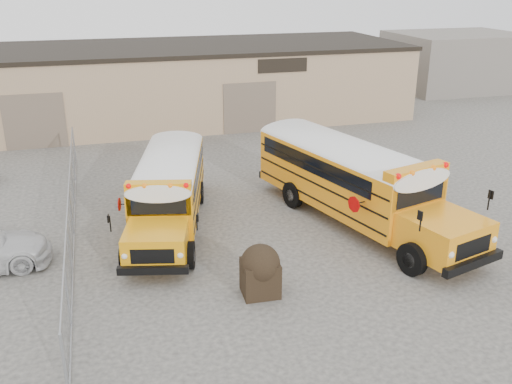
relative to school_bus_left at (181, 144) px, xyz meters
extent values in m
plane|color=#42403D|center=(1.12, -8.53, -1.52)|extent=(120.00, 120.00, 0.00)
cube|color=tan|center=(1.12, 11.47, 0.73)|extent=(30.00, 10.00, 4.50)
cube|color=black|center=(1.12, 11.47, 3.03)|extent=(30.20, 10.20, 0.25)
cube|color=black|center=(7.12, 6.45, 2.38)|extent=(3.00, 0.08, 0.80)
cube|color=brown|center=(-6.88, 6.45, -0.02)|extent=(3.20, 0.08, 3.00)
cube|color=brown|center=(5.12, 6.45, -0.02)|extent=(3.20, 0.08, 3.00)
cylinder|color=#94979C|center=(-4.88, -14.53, -0.62)|extent=(0.07, 0.07, 1.80)
cylinder|color=#94979C|center=(-4.88, -11.53, -0.62)|extent=(0.07, 0.07, 1.80)
cylinder|color=#94979C|center=(-4.88, -8.53, -0.62)|extent=(0.07, 0.07, 1.80)
cylinder|color=#94979C|center=(-4.88, -5.53, -0.62)|extent=(0.07, 0.07, 1.80)
cylinder|color=#94979C|center=(-4.88, -2.53, -0.62)|extent=(0.07, 0.07, 1.80)
cylinder|color=#94979C|center=(-4.88, 0.47, -0.62)|extent=(0.07, 0.07, 1.80)
cylinder|color=#94979C|center=(-4.88, 3.47, -0.62)|extent=(0.07, 0.07, 1.80)
cylinder|color=#94979C|center=(-4.88, -5.53, 0.26)|extent=(0.05, 18.00, 0.05)
cylinder|color=#94979C|center=(-4.88, -5.53, -1.47)|extent=(0.05, 18.00, 0.05)
cube|color=#94979C|center=(-4.88, -5.53, -0.62)|extent=(0.02, 18.00, 1.70)
cube|color=gray|center=(25.12, 15.47, 0.68)|extent=(10.00, 8.00, 4.40)
cube|color=orange|center=(0.09, 0.38, -0.15)|extent=(3.77, 7.07, 1.82)
cube|color=orange|center=(-0.95, -3.84, -0.55)|extent=(2.36, 2.36, 1.02)
cube|color=black|center=(-0.71, -2.87, 0.36)|extent=(1.78, 0.49, 0.66)
cube|color=white|center=(0.09, 0.38, 0.89)|extent=(3.78, 7.14, 0.35)
cube|color=orange|center=(-0.66, -2.68, 0.91)|extent=(2.21, 0.95, 0.32)
sphere|color=#E50705|center=(-1.61, -2.65, 1.02)|extent=(0.18, 0.18, 0.18)
sphere|color=#E50705|center=(0.19, -3.10, 1.02)|extent=(0.18, 0.18, 0.18)
sphere|color=orange|center=(-1.12, -2.77, 1.02)|extent=(0.18, 0.18, 0.18)
sphere|color=orange|center=(-0.30, -2.97, 1.02)|extent=(0.18, 0.18, 0.18)
cube|color=black|center=(-1.20, -4.85, -0.96)|extent=(2.15, 0.71, 0.25)
cube|color=black|center=(0.91, 3.70, -0.96)|extent=(2.15, 0.69, 0.25)
cube|color=black|center=(0.09, 0.38, -0.22)|extent=(3.77, 6.95, 0.05)
cube|color=black|center=(0.16, 0.63, 0.36)|extent=(3.54, 6.04, 0.55)
cylinder|color=black|center=(-1.95, -3.49, -1.06)|extent=(0.46, 0.95, 0.92)
cylinder|color=black|center=(0.10, -4.00, -1.06)|extent=(0.46, 0.95, 0.92)
cylinder|color=black|center=(-0.61, 1.94, -1.06)|extent=(0.46, 0.95, 0.92)
cylinder|color=black|center=(1.44, 1.43, -1.06)|extent=(0.46, 0.95, 0.92)
cylinder|color=#BF0505|center=(-1.92, -1.50, -0.04)|extent=(0.14, 0.49, 0.50)
cube|color=orange|center=(3.65, -0.39, 0.08)|extent=(4.63, 8.30, 2.13)
cube|color=orange|center=(5.02, -5.29, -0.39)|extent=(2.82, 2.82, 1.19)
cube|color=black|center=(4.71, -4.17, 0.68)|extent=(2.07, 0.63, 0.78)
cube|color=white|center=(3.65, -0.39, 1.30)|extent=(4.65, 8.38, 0.42)
cube|color=orange|center=(4.65, -3.94, 1.33)|extent=(2.59, 1.19, 0.37)
sphere|color=#E50705|center=(3.66, -4.46, 1.46)|extent=(0.21, 0.21, 0.21)
sphere|color=#E50705|center=(5.76, -3.88, 1.46)|extent=(0.21, 0.21, 0.21)
sphere|color=orange|center=(4.24, -4.30, 1.46)|extent=(0.21, 0.21, 0.21)
sphere|color=orange|center=(5.18, -4.04, 1.46)|extent=(0.21, 0.21, 0.21)
cube|color=black|center=(5.35, -6.47, -0.86)|extent=(2.51, 0.91, 0.29)
cube|color=black|center=(2.57, 3.47, -0.86)|extent=(2.51, 0.89, 0.29)
cube|color=black|center=(3.65, -0.39, 0.00)|extent=(4.62, 8.16, 0.06)
cube|color=black|center=(3.57, -0.09, 0.68)|extent=(4.32, 7.11, 0.64)
cylinder|color=black|center=(3.80, -5.51, -0.98)|extent=(0.57, 1.12, 1.08)
cylinder|color=black|center=(6.18, -4.85, -0.98)|extent=(0.57, 1.12, 1.08)
cylinder|color=black|center=(2.04, 0.80, -0.98)|extent=(0.57, 1.12, 1.08)
cylinder|color=black|center=(4.42, 1.46, -0.98)|extent=(0.57, 1.12, 1.08)
cylinder|color=#BF0505|center=(2.68, -3.46, 0.21)|extent=(0.19, 0.57, 0.58)
cube|color=black|center=(0.54, -11.31, -0.99)|extent=(1.11, 1.01, 1.07)
sphere|color=black|center=(0.54, -11.31, -0.50)|extent=(1.18, 1.18, 1.18)
camera|label=1|loc=(-3.67, -25.55, 7.51)|focal=40.00mm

